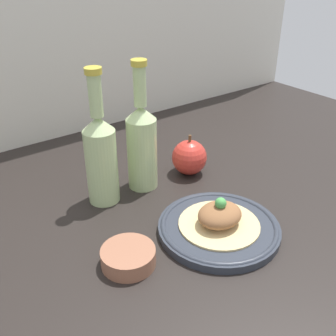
# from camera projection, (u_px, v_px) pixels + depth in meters

# --- Properties ---
(ground_plane) EXTENTS (1.80, 1.10, 0.04)m
(ground_plane) POSITION_uv_depth(u_px,v_px,m) (177.00, 231.00, 0.78)
(ground_plane) COLOR black
(plate) EXTENTS (0.23, 0.23, 0.02)m
(plate) POSITION_uv_depth(u_px,v_px,m) (219.00, 227.00, 0.74)
(plate) COLOR #2D333D
(plate) RESTS_ON ground_plane
(plated_food) EXTENTS (0.15, 0.15, 0.06)m
(plated_food) POSITION_uv_depth(u_px,v_px,m) (220.00, 217.00, 0.73)
(plated_food) COLOR #D6BC7F
(plated_food) RESTS_ON plate
(cider_bottle_left) EXTENTS (0.07, 0.07, 0.28)m
(cider_bottle_left) POSITION_uv_depth(u_px,v_px,m) (101.00, 155.00, 0.79)
(cider_bottle_left) COLOR #B7D18E
(cider_bottle_left) RESTS_ON ground_plane
(cider_bottle_right) EXTENTS (0.07, 0.07, 0.28)m
(cider_bottle_right) POSITION_uv_depth(u_px,v_px,m) (142.00, 143.00, 0.84)
(cider_bottle_right) COLOR #B7D18E
(cider_bottle_right) RESTS_ON ground_plane
(apple) EXTENTS (0.08, 0.08, 0.10)m
(apple) POSITION_uv_depth(u_px,v_px,m) (189.00, 157.00, 0.92)
(apple) COLOR red
(apple) RESTS_ON ground_plane
(dipping_bowl) EXTENTS (0.09, 0.09, 0.03)m
(dipping_bowl) POSITION_uv_depth(u_px,v_px,m) (128.00, 257.00, 0.66)
(dipping_bowl) COLOR #996047
(dipping_bowl) RESTS_ON ground_plane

